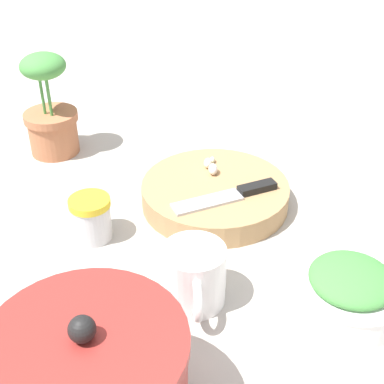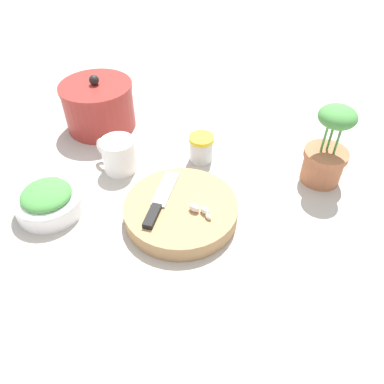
% 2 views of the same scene
% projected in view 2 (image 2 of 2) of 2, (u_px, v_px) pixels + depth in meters
% --- Properties ---
extents(ground_plane, '(5.00, 5.00, 0.00)m').
position_uv_depth(ground_plane, '(189.00, 198.00, 0.92)').
color(ground_plane, '#B2ADA3').
extents(cutting_board, '(0.26, 0.26, 0.04)m').
position_uv_depth(cutting_board, '(181.00, 211.00, 0.86)').
color(cutting_board, tan).
rests_on(cutting_board, ground_plane).
extents(chef_knife, '(0.04, 0.19, 0.01)m').
position_uv_depth(chef_knife, '(159.00, 201.00, 0.85)').
color(chef_knife, black).
rests_on(chef_knife, cutting_board).
extents(garlic_cloves, '(0.06, 0.04, 0.02)m').
position_uv_depth(garlic_cloves, '(200.00, 210.00, 0.82)').
color(garlic_cloves, silver).
rests_on(garlic_cloves, cutting_board).
extents(herb_bowl, '(0.16, 0.16, 0.07)m').
position_uv_depth(herb_bowl, '(48.00, 200.00, 0.87)').
color(herb_bowl, white).
rests_on(herb_bowl, ground_plane).
extents(spice_jar, '(0.07, 0.07, 0.07)m').
position_uv_depth(spice_jar, '(201.00, 148.00, 1.01)').
color(spice_jar, silver).
rests_on(spice_jar, ground_plane).
extents(coffee_mug, '(0.12, 0.09, 0.09)m').
position_uv_depth(coffee_mug, '(118.00, 155.00, 0.98)').
color(coffee_mug, white).
rests_on(coffee_mug, ground_plane).
extents(stock_pot, '(0.21, 0.21, 0.17)m').
position_uv_depth(stock_pot, '(99.00, 106.00, 1.11)').
color(stock_pot, '#9E2D28').
rests_on(stock_pot, ground_plane).
extents(potted_herb, '(0.11, 0.11, 0.21)m').
position_uv_depth(potted_herb, '(327.00, 152.00, 0.92)').
color(potted_herb, '#B26B47').
rests_on(potted_herb, ground_plane).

